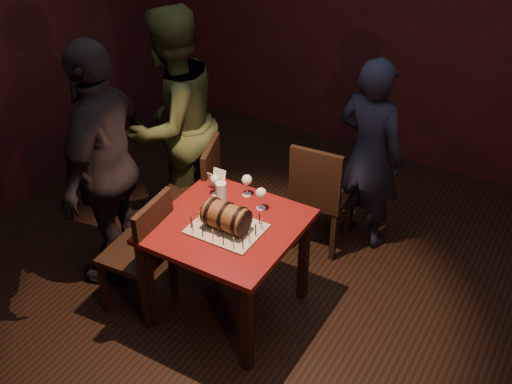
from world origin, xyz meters
TOP-DOWN VIEW (x-y plane):
  - room_shell at (0.00, 0.00)m, footprint 5.04×5.04m
  - pub_table at (-0.19, -0.11)m, footprint 0.90×0.90m
  - cake_board at (-0.16, -0.16)m, footprint 0.45×0.35m
  - barrel_cake at (-0.16, -0.16)m, footprint 0.34×0.19m
  - birthday_candles at (-0.16, -0.16)m, footprint 0.40×0.30m
  - wine_glass_left at (-0.43, 0.14)m, footprint 0.07×0.07m
  - wine_glass_mid at (-0.24, 0.24)m, footprint 0.07×0.07m
  - wine_glass_right at (-0.08, 0.15)m, footprint 0.07×0.07m
  - pint_of_ale at (-0.35, 0.09)m, footprint 0.07×0.07m
  - menu_card at (-0.47, 0.21)m, footprint 0.10×0.05m
  - chair_back at (0.03, 0.83)m, footprint 0.43×0.43m
  - chair_left_rear at (-0.76, 0.39)m, footprint 0.51×0.51m
  - chair_left_front at (-0.68, -0.37)m, footprint 0.43×0.43m
  - person_back at (0.28, 1.15)m, footprint 0.62×0.47m
  - person_left_rear at (-1.11, 0.58)m, footprint 0.82×0.99m
  - person_left_front at (-1.13, -0.15)m, footprint 0.71×1.15m

SIDE VIEW (x-z plane):
  - chair_back at x=0.03m, z-range 0.06..0.99m
  - chair_left_rear at x=-0.76m, z-range 0.06..0.99m
  - chair_left_front at x=-0.68m, z-range 0.06..0.99m
  - pub_table at x=-0.19m, z-range 0.27..1.02m
  - cake_board at x=-0.16m, z-range 0.75..0.76m
  - person_back at x=0.28m, z-range 0.00..1.54m
  - birthday_candles at x=-0.16m, z-range 0.76..0.85m
  - menu_card at x=-0.47m, z-range 0.75..0.88m
  - pint_of_ale at x=-0.35m, z-range 0.75..0.90m
  - barrel_cake at x=-0.16m, z-range 0.75..0.95m
  - wine_glass_mid at x=-0.24m, z-range 0.79..0.95m
  - wine_glass_left at x=-0.43m, z-range 0.79..0.95m
  - wine_glass_right at x=-0.08m, z-range 0.79..0.95m
  - person_left_rear at x=-1.11m, z-range 0.00..1.83m
  - person_left_front at x=-1.13m, z-range 0.00..1.83m
  - room_shell at x=0.00m, z-range 0.00..2.80m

